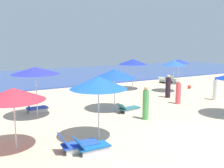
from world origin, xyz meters
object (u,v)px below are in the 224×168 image
object	(u,v)px
umbrella_3	(179,61)
umbrella_7	(98,83)
umbrella_5	(174,63)
beachgoer_5	(178,93)
beachgoer_3	(146,104)
lounge_chair_7_0	(77,144)
beachgoer_0	(168,87)
beach_ball_2	(217,90)
lounge_chair_3_1	(172,80)
lounge_chair_4_0	(35,108)
umbrella_1	(115,74)
umbrella_0	(13,94)
lounge_chair_7_1	(91,146)
beach_ball_0	(189,87)
lounge_chair_1_0	(128,108)
lounge_chair_3_0	(164,80)
umbrella_4	(35,71)
umbrella_8	(133,62)
beachgoer_1	(216,89)

from	to	relation	value
umbrella_3	umbrella_7	size ratio (longest dim) A/B	0.89
umbrella_5	beachgoer_5	size ratio (longest dim) A/B	1.68
beachgoer_3	lounge_chair_7_0	bearing A→B (deg)	-12.43
beachgoer_0	beach_ball_2	xyz separation A→B (m)	(4.82, -0.26, -0.59)
lounge_chair_3_1	lounge_chair_4_0	xyz separation A→B (m)	(-14.18, -4.42, -0.02)
lounge_chair_4_0	umbrella_1	bearing A→B (deg)	-114.67
umbrella_0	lounge_chair_7_1	size ratio (longest dim) A/B	1.81
beach_ball_0	lounge_chair_1_0	bearing A→B (deg)	-156.45
lounge_chair_3_1	umbrella_5	xyz separation A→B (m)	(-3.23, -3.62, 2.01)
umbrella_3	beach_ball_2	size ratio (longest dim) A/B	7.19
lounge_chair_4_0	lounge_chair_7_0	distance (m)	6.13
umbrella_1	lounge_chair_3_1	world-z (taller)	umbrella_1
umbrella_3	beach_ball_2	bearing A→B (deg)	-91.96
beach_ball_0	umbrella_3	bearing A→B (deg)	67.23
umbrella_7	umbrella_0	bearing A→B (deg)	168.67
lounge_chair_7_1	beachgoer_0	distance (m)	10.44
umbrella_0	beach_ball_0	distance (m)	16.20
umbrella_3	lounge_chair_3_0	size ratio (longest dim) A/B	1.61
umbrella_0	beachgoer_0	world-z (taller)	umbrella_0
lounge_chair_7_0	umbrella_5	bearing A→B (deg)	-53.78
umbrella_5	lounge_chair_7_0	distance (m)	13.07
lounge_chair_4_0	beachgoer_3	bearing A→B (deg)	-134.14
umbrella_4	umbrella_5	world-z (taller)	umbrella_4
lounge_chair_3_1	beachgoer_0	size ratio (longest dim) A/B	0.92
umbrella_1	lounge_chair_3_1	bearing A→B (deg)	31.59
beachgoer_0	lounge_chair_7_1	bearing A→B (deg)	-179.83
umbrella_1	lounge_chair_4_0	size ratio (longest dim) A/B	1.92
beachgoer_3	beach_ball_2	size ratio (longest dim) A/B	5.35
lounge_chair_7_0	umbrella_8	bearing A→B (deg)	-39.17
beachgoer_1	lounge_chair_4_0	bearing A→B (deg)	-87.57
beachgoer_5	umbrella_1	bearing A→B (deg)	-41.05
beachgoer_3	beachgoer_1	bearing A→B (deg)	154.77
lounge_chair_1_0	beachgoer_1	size ratio (longest dim) A/B	0.87
umbrella_1	umbrella_3	world-z (taller)	umbrella_1
lounge_chair_3_1	umbrella_7	distance (m)	16.41
beachgoer_1	beach_ball_0	distance (m)	4.42
beachgoer_3	beachgoer_5	world-z (taller)	beachgoer_3
beach_ball_0	lounge_chair_3_0	bearing A→B (deg)	87.21
lounge_chair_1_0	beachgoer_3	world-z (taller)	beachgoer_3
lounge_chair_1_0	beachgoer_5	distance (m)	3.88
umbrella_5	beachgoer_3	xyz separation A→B (m)	(-6.37, -4.97, -1.48)
umbrella_3	beachgoer_3	size ratio (longest dim) A/B	1.34
lounge_chair_1_0	umbrella_4	xyz separation A→B (m)	(-4.70, 1.48, 2.25)
beachgoer_3	beachgoer_0	bearing A→B (deg)	-178.47
umbrella_7	lounge_chair_1_0	bearing A→B (deg)	41.34
lounge_chair_3_1	umbrella_8	xyz separation A→B (m)	(-5.48, -1.26, 2.02)
umbrella_5	beachgoer_1	distance (m)	4.01
lounge_chair_7_1	beachgoer_5	bearing A→B (deg)	-63.20
lounge_chair_7_1	umbrella_0	bearing A→B (deg)	54.63
beachgoer_1	beachgoer_5	bearing A→B (deg)	-81.62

